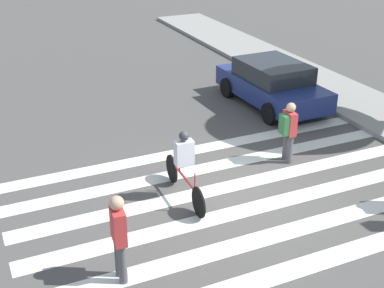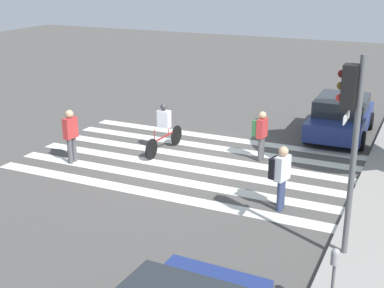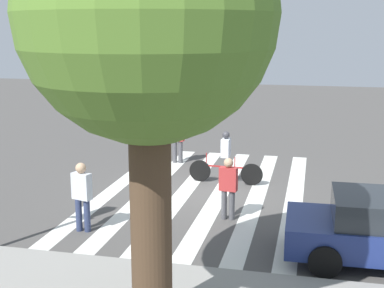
# 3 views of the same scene
# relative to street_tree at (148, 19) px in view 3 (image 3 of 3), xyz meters

# --- Properties ---
(ground_plane) EXTENTS (60.00, 60.00, 0.00)m
(ground_plane) POSITION_rel_street_tree_xyz_m (0.73, -7.21, -4.79)
(ground_plane) COLOR #4C4947
(crosswalk_stripes) EXTENTS (5.71, 10.00, 0.01)m
(crosswalk_stripes) POSITION_rel_street_tree_xyz_m (0.73, -7.21, -4.79)
(crosswalk_stripes) COLOR silver
(crosswalk_stripes) RESTS_ON ground_plane
(street_tree) EXTENTS (3.65, 3.65, 6.71)m
(street_tree) POSITION_rel_street_tree_xyz_m (0.00, 0.00, 0.00)
(street_tree) COLOR #4C3826
(street_tree) RESTS_ON ground_plane
(pedestrian_adult_yellow_jacket) EXTENTS (0.48, 0.26, 1.67)m
(pedestrian_adult_yellow_jacket) POSITION_rel_street_tree_xyz_m (2.30, -10.45, -3.85)
(pedestrian_adult_yellow_jacket) COLOR #4C4C51
(pedestrian_adult_yellow_jacket) RESTS_ON ground_plane
(pedestrian_adult_tall_backpack) EXTENTS (0.46, 0.39, 1.57)m
(pedestrian_adult_tall_backpack) POSITION_rel_street_tree_xyz_m (-0.33, -5.29, -3.87)
(pedestrian_adult_tall_backpack) COLOR #4C4C51
(pedestrian_adult_tall_backpack) RESTS_ON ground_plane
(pedestrian_adult_blue_shirt) EXTENTS (0.50, 0.46, 1.65)m
(pedestrian_adult_blue_shirt) POSITION_rel_street_tree_xyz_m (2.85, -3.76, -3.83)
(pedestrian_adult_blue_shirt) COLOR navy
(pedestrian_adult_blue_shirt) RESTS_ON ground_plane
(cyclist_mid_street) EXTENTS (2.28, 0.41, 1.62)m
(cyclist_mid_street) POSITION_rel_street_tree_xyz_m (0.24, -8.34, -3.93)
(cyclist_mid_street) COLOR black
(cyclist_mid_street) RESTS_ON ground_plane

